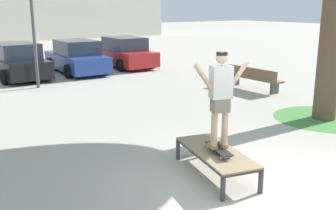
{
  "coord_description": "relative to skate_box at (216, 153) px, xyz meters",
  "views": [
    {
      "loc": [
        -4.75,
        -3.95,
        2.97
      ],
      "look_at": [
        -0.29,
        2.47,
        1.0
      ],
      "focal_mm": 41.78,
      "sensor_mm": 36.0,
      "label": 1
    }
  ],
  "objects": [
    {
      "name": "grass_patch_near_right",
      "position": [
        4.91,
        1.1,
        -0.41
      ],
      "size": [
        2.68,
        2.68,
        0.01
      ],
      "primitive_type": "cylinder",
      "color": "#47893D",
      "rests_on": "ground"
    },
    {
      "name": "car_blue",
      "position": [
        2.33,
        12.25,
        0.28
      ],
      "size": [
        2.0,
        4.24,
        1.5
      ],
      "color": "#28479E",
      "rests_on": "ground"
    },
    {
      "name": "car_black",
      "position": [
        -0.32,
        12.37,
        0.28
      ],
      "size": [
        2.07,
        4.28,
        1.5
      ],
      "color": "black",
      "rests_on": "ground"
    },
    {
      "name": "car_red",
      "position": [
        4.99,
        12.6,
        0.28
      ],
      "size": [
        1.94,
        4.21,
        1.5
      ],
      "color": "red",
      "rests_on": "ground"
    },
    {
      "name": "skater",
      "position": [
        -0.03,
        -0.11,
        1.12
      ],
      "size": [
        0.97,
        0.4,
        1.69
      ],
      "color": "tan",
      "rests_on": "skateboard"
    },
    {
      "name": "skate_box",
      "position": [
        0.0,
        0.0,
        0.0
      ],
      "size": [
        1.19,
        2.03,
        0.46
      ],
      "color": "#38383D",
      "rests_on": "ground"
    },
    {
      "name": "ground_plane",
      "position": [
        0.29,
        -0.97,
        -0.41
      ],
      "size": [
        120.0,
        120.0,
        0.0
      ],
      "primitive_type": "plane",
      "color": "#B2AA9E"
    },
    {
      "name": "skateboard",
      "position": [
        -0.03,
        -0.11,
        0.12
      ],
      "size": [
        0.44,
        0.82,
        0.09
      ],
      "color": "black",
      "rests_on": "skate_box"
    },
    {
      "name": "park_bench",
      "position": [
        6.17,
        4.9,
        0.03
      ],
      "size": [
        0.47,
        2.4,
        0.83
      ],
      "color": "brown",
      "rests_on": "ground"
    }
  ]
}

